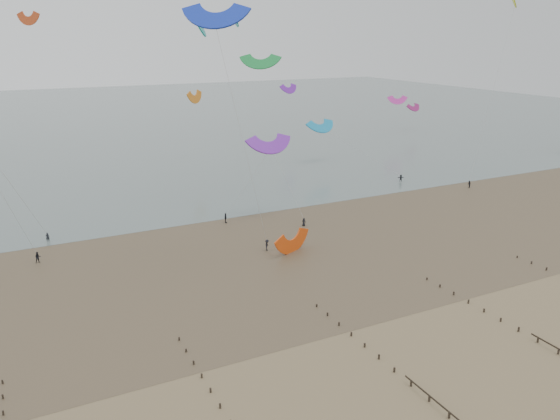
# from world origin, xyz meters

# --- Properties ---
(ground) EXTENTS (500.00, 500.00, 0.00)m
(ground) POSITION_xyz_m (0.00, 0.00, 0.00)
(ground) COLOR brown
(ground) RESTS_ON ground
(sea_and_shore) EXTENTS (500.00, 665.00, 0.03)m
(sea_and_shore) POSITION_xyz_m (-4.08, 34.40, 0.01)
(sea_and_shore) COLOR #475654
(sea_and_shore) RESTS_ON ground
(kitesurfer_lead) EXTENTS (0.63, 0.45, 1.62)m
(kitesurfer_lead) POSITION_xyz_m (-24.68, 52.15, 0.81)
(kitesurfer_lead) COLOR black
(kitesurfer_lead) RESTS_ON ground
(kitesurfers) EXTENTS (108.90, 26.59, 1.87)m
(kitesurfers) POSITION_xyz_m (13.89, 44.80, 0.87)
(kitesurfers) COLOR black
(kitesurfers) RESTS_ON ground
(grounded_kite) EXTENTS (8.45, 7.66, 3.78)m
(grounded_kite) POSITION_xyz_m (9.92, 29.81, 0.00)
(grounded_kite) COLOR #DF460E
(grounded_kite) RESTS_ON ground
(kites_airborne) EXTENTS (234.63, 105.62, 39.17)m
(kites_airborne) POSITION_xyz_m (-10.21, 80.45, 20.86)
(kites_airborne) COLOR #0E8C88
(kites_airborne) RESTS_ON ground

